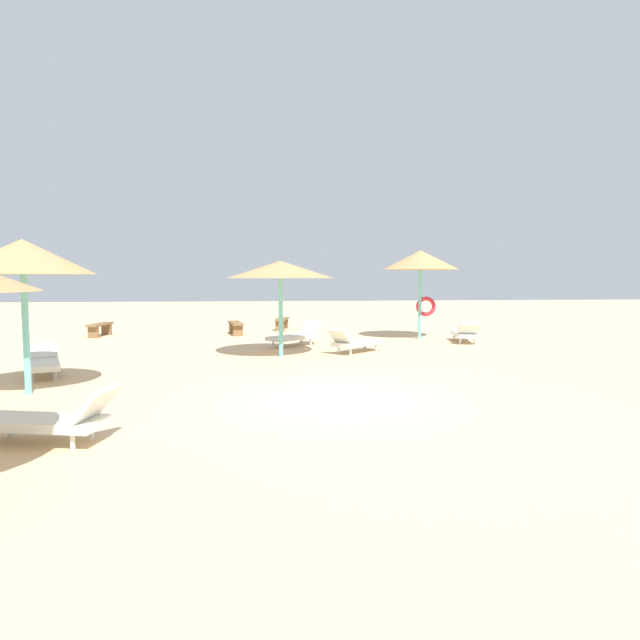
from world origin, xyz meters
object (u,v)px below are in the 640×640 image
parasol_2 (23,257)px  bench_1 (236,326)px  lounger_1 (49,419)px  lounger_5 (355,342)px  lounger_3 (465,333)px  lounger_0 (295,336)px  lounger_7 (43,362)px  bench_2 (282,322)px  parasol_3 (421,261)px  bench_0 (100,327)px  parasol_0 (280,270)px

parasol_2 → bench_1: bearing=72.0°
lounger_1 → lounger_5: bearing=55.7°
lounger_1 → lounger_3: (9.52, 10.01, -0.00)m
lounger_0 → lounger_1: 10.47m
parasol_2 → lounger_7: bearing=104.7°
bench_2 → lounger_3: bearing=-40.2°
lounger_0 → lounger_7: bearing=-141.9°
lounger_5 → parasol_2: bearing=-145.4°
lounger_0 → parasol_3: bearing=17.2°
bench_2 → bench_0: bearing=-164.9°
lounger_1 → bench_0: bearing=104.0°
lounger_0 → lounger_5: lounger_0 is taller
parasol_0 → lounger_3: size_ratio=1.50×
parasol_2 → lounger_3: 13.26m
lounger_7 → bench_0: lounger_7 is taller
lounger_0 → bench_0: lounger_0 is taller
lounger_3 → bench_2: bearing=139.8°
lounger_3 → bench_0: size_ratio=1.27×
parasol_2 → parasol_3: bearing=39.0°
lounger_1 → lounger_7: lounger_1 is taller
lounger_0 → lounger_3: (5.72, 0.26, -0.00)m
parasol_0 → lounger_0: 3.17m
parasol_2 → lounger_0: bearing=50.8°
lounger_5 → bench_0: (-8.72, 5.25, 0.02)m
lounger_0 → bench_1: 4.13m
bench_2 → lounger_7: bearing=-119.6°
lounger_0 → lounger_3: lounger_0 is taller
lounger_0 → parasol_2: bearing=-129.2°
lounger_3 → bench_2: 7.84m
lounger_7 → bench_1: lounger_7 is taller
parasol_2 → lounger_3: (11.11, 6.87, -2.24)m
lounger_7 → bench_0: bearing=98.3°
lounger_1 → bench_1: (1.71, 13.31, 0.02)m
parasol_3 → bench_2: bearing=140.5°
parasol_2 → lounger_3: parasol_2 is taller
bench_0 → lounger_3: bearing=-14.1°
lounger_3 → lounger_7: 12.62m
lounger_1 → parasol_2: bearing=116.9°
lounger_3 → lounger_7: (-11.63, -4.89, -0.01)m
bench_0 → parasol_0: bearing=-41.5°
parasol_0 → lounger_1: parasol_0 is taller
lounger_0 → bench_2: size_ratio=1.20×
bench_0 → bench_2: same height
parasol_0 → bench_2: size_ratio=1.90×
parasol_3 → lounger_7: 12.27m
parasol_3 → lounger_5: 4.92m
parasol_0 → lounger_5: (2.17, 0.56, -2.08)m
parasol_2 → lounger_5: size_ratio=1.58×
parasol_3 → lounger_3: size_ratio=1.60×
parasol_3 → lounger_3: bearing=-42.8°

